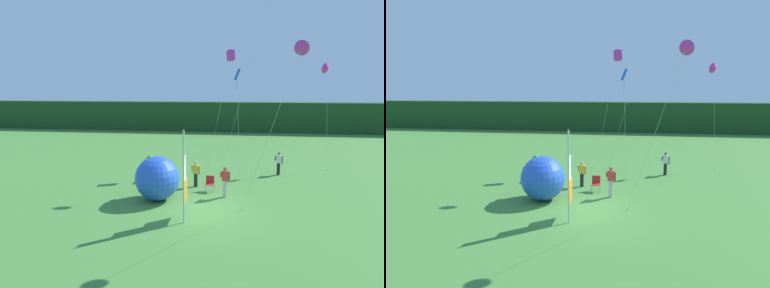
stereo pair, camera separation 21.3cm
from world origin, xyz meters
TOP-DOWN VIEW (x-y plane):
  - ground_plane at (0.00, 0.00)m, footprint 120.00×120.00m
  - distant_treeline at (0.00, 29.09)m, footprint 80.00×2.40m
  - banner_flag at (-0.58, -1.41)m, footprint 0.06×1.03m
  - person_near_banner at (-0.69, 3.70)m, footprint 0.55×0.48m
  - person_mid_field at (4.61, 7.11)m, footprint 0.55×0.48m
  - person_far_left at (1.12, 2.00)m, footprint 0.55×0.48m
  - inflatable_balloon at (-2.44, 1.09)m, footprint 2.37×2.37m
  - folding_chair at (0.23, 2.94)m, footprint 0.51×0.51m
  - kite_blue_diamond_1 at (1.69, 8.59)m, footprint 0.55×3.87m
  - kite_magenta_box_2 at (1.18, 8.94)m, footprint 1.86×0.87m
  - kite_magenta_delta_3 at (4.07, -1.56)m, footprint 2.43×2.04m
  - kite_magenta_delta_4 at (8.12, 10.18)m, footprint 0.88×1.86m

SIDE VIEW (x-z plane):
  - ground_plane at x=0.00m, z-range 0.00..0.00m
  - folding_chair at x=0.23m, z-range 0.07..0.96m
  - person_near_banner at x=-0.69m, z-range 0.05..1.60m
  - person_mid_field at x=4.61m, z-range 0.05..1.63m
  - person_far_left at x=1.12m, z-range 0.06..1.76m
  - inflatable_balloon at x=-2.44m, z-range 0.01..2.38m
  - distant_treeline at x=0.00m, z-range 0.00..3.91m
  - banner_flag at x=-0.58m, z-range -0.09..4.10m
  - kite_blue_diamond_1 at x=1.69m, z-range 2.83..10.05m
  - kite_magenta_delta_4 at x=8.12m, z-range 3.41..11.09m
  - kite_magenta_delta_3 at x=4.07m, z-range 3.51..11.31m
  - kite_magenta_box_2 at x=1.18m, z-range 3.85..12.41m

